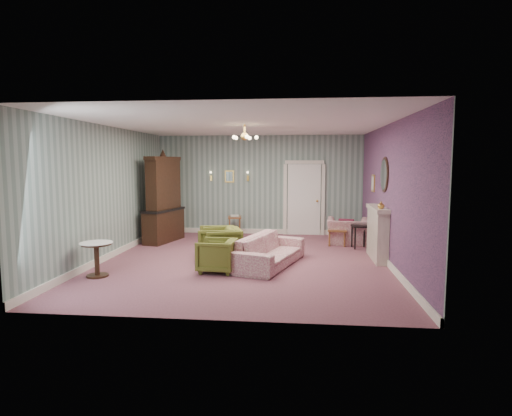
# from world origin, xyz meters

# --- Properties ---
(floor) EXTENTS (7.00, 7.00, 0.00)m
(floor) POSITION_xyz_m (0.00, 0.00, 0.00)
(floor) COLOR #834C5B
(floor) RESTS_ON ground
(ceiling) EXTENTS (7.00, 7.00, 0.00)m
(ceiling) POSITION_xyz_m (0.00, 0.00, 2.90)
(ceiling) COLOR white
(ceiling) RESTS_ON ground
(wall_back) EXTENTS (6.00, 0.00, 6.00)m
(wall_back) POSITION_xyz_m (0.00, 3.50, 1.45)
(wall_back) COLOR slate
(wall_back) RESTS_ON ground
(wall_front) EXTENTS (6.00, 0.00, 6.00)m
(wall_front) POSITION_xyz_m (0.00, -3.50, 1.45)
(wall_front) COLOR slate
(wall_front) RESTS_ON ground
(wall_left) EXTENTS (0.00, 7.00, 7.00)m
(wall_left) POSITION_xyz_m (-3.00, 0.00, 1.45)
(wall_left) COLOR slate
(wall_left) RESTS_ON ground
(wall_right) EXTENTS (0.00, 7.00, 7.00)m
(wall_right) POSITION_xyz_m (3.00, 0.00, 1.45)
(wall_right) COLOR slate
(wall_right) RESTS_ON ground
(wall_right_floral) EXTENTS (0.00, 7.00, 7.00)m
(wall_right_floral) POSITION_xyz_m (2.98, 0.00, 1.45)
(wall_right_floral) COLOR #A65381
(wall_right_floral) RESTS_ON ground
(door) EXTENTS (1.12, 0.12, 2.16)m
(door) POSITION_xyz_m (1.30, 3.46, 1.08)
(door) COLOR white
(door) RESTS_ON floor
(olive_chair_a) EXTENTS (0.69, 0.73, 0.71)m
(olive_chair_a) POSITION_xyz_m (-0.42, -1.00, 0.35)
(olive_chair_a) COLOR brown
(olive_chair_a) RESTS_ON floor
(olive_chair_b) EXTENTS (0.92, 0.95, 0.79)m
(olive_chair_b) POSITION_xyz_m (-0.48, -0.07, 0.39)
(olive_chair_b) COLOR brown
(olive_chair_b) RESTS_ON floor
(olive_chair_c) EXTENTS (0.84, 0.88, 0.79)m
(olive_chair_c) POSITION_xyz_m (-0.64, 0.06, 0.40)
(olive_chair_c) COLOR brown
(olive_chair_c) RESTS_ON floor
(sofa_chintz) EXTENTS (1.24, 2.23, 0.84)m
(sofa_chintz) POSITION_xyz_m (0.57, -0.39, 0.42)
(sofa_chintz) COLOR #933B57
(sofa_chintz) RESTS_ON floor
(wingback_chair) EXTENTS (1.09, 0.77, 0.89)m
(wingback_chair) POSITION_xyz_m (2.42, 2.12, 0.45)
(wingback_chair) COLOR #933B57
(wingback_chair) RESTS_ON floor
(dresser) EXTENTS (0.82, 1.52, 2.40)m
(dresser) POSITION_xyz_m (-2.44, 1.98, 1.20)
(dresser) COLOR black
(dresser) RESTS_ON floor
(fireplace) EXTENTS (0.30, 1.40, 1.16)m
(fireplace) POSITION_xyz_m (2.86, 0.40, 0.58)
(fireplace) COLOR beige
(fireplace) RESTS_ON floor
(mantel_vase) EXTENTS (0.15, 0.15, 0.15)m
(mantel_vase) POSITION_xyz_m (2.84, 0.00, 1.23)
(mantel_vase) COLOR gold
(mantel_vase) RESTS_ON fireplace
(oval_mirror) EXTENTS (0.04, 0.76, 0.84)m
(oval_mirror) POSITION_xyz_m (2.96, 0.40, 1.85)
(oval_mirror) COLOR white
(oval_mirror) RESTS_ON wall_right
(framed_print) EXTENTS (0.04, 0.34, 0.42)m
(framed_print) POSITION_xyz_m (2.97, 1.75, 1.60)
(framed_print) COLOR gold
(framed_print) RESTS_ON wall_right
(coffee_table) EXTENTS (0.55, 0.88, 0.43)m
(coffee_table) POSITION_xyz_m (2.15, 2.07, 0.21)
(coffee_table) COLOR brown
(coffee_table) RESTS_ON floor
(side_table_black) EXTENTS (0.43, 0.43, 0.58)m
(side_table_black) POSITION_xyz_m (2.65, 1.55, 0.29)
(side_table_black) COLOR black
(side_table_black) RESTS_ON floor
(pedestal_table) EXTENTS (0.73, 0.73, 0.65)m
(pedestal_table) POSITION_xyz_m (-2.56, -1.57, 0.32)
(pedestal_table) COLOR black
(pedestal_table) RESTS_ON floor
(nesting_table) EXTENTS (0.45, 0.53, 0.62)m
(nesting_table) POSITION_xyz_m (-0.68, 3.00, 0.31)
(nesting_table) COLOR brown
(nesting_table) RESTS_ON floor
(gilt_mirror_back) EXTENTS (0.28, 0.06, 0.36)m
(gilt_mirror_back) POSITION_xyz_m (-0.90, 3.46, 1.70)
(gilt_mirror_back) COLOR gold
(gilt_mirror_back) RESTS_ON wall_back
(sconce_left) EXTENTS (0.16, 0.12, 0.30)m
(sconce_left) POSITION_xyz_m (-1.45, 3.44, 1.70)
(sconce_left) COLOR gold
(sconce_left) RESTS_ON wall_back
(sconce_right) EXTENTS (0.16, 0.12, 0.30)m
(sconce_right) POSITION_xyz_m (-0.35, 3.44, 1.70)
(sconce_right) COLOR gold
(sconce_right) RESTS_ON wall_back
(chandelier) EXTENTS (0.56, 0.56, 0.36)m
(chandelier) POSITION_xyz_m (0.00, 0.00, 2.63)
(chandelier) COLOR gold
(chandelier) RESTS_ON ceiling
(burgundy_cushion) EXTENTS (0.41, 0.28, 0.39)m
(burgundy_cushion) POSITION_xyz_m (2.37, 1.97, 0.48)
(burgundy_cushion) COLOR maroon
(burgundy_cushion) RESTS_ON wingback_chair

